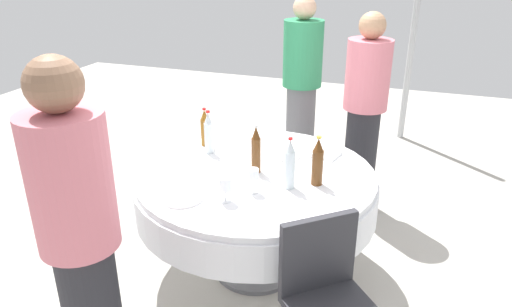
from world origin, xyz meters
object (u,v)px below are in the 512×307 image
at_px(bottle_clear_front, 290,165).
at_px(bottle_brown_far, 318,162).
at_px(person_far, 364,112).
at_px(plate_left, 182,198).
at_px(person_mid, 302,90).
at_px(dining_table, 256,192).
at_px(plate_inner, 285,155).
at_px(person_south, 81,239).
at_px(wine_glass_front, 225,185).
at_px(chair_east, 326,291).
at_px(wine_glass_right, 253,175).
at_px(bottle_brown_right, 256,150).
at_px(bottle_clear_mid, 209,134).
at_px(bottle_amber_south, 205,128).

bearing_deg(bottle_clear_front, bottle_brown_far, 124.20).
bearing_deg(person_far, plate_left, -91.70).
bearing_deg(person_mid, bottle_clear_front, -81.27).
height_order(dining_table, plate_inner, plate_inner).
distance_m(bottle_clear_front, person_south, 1.21).
xyz_separation_m(bottle_clear_front, person_south, (1.03, -0.64, -0.00)).
bearing_deg(bottle_brown_far, bottle_clear_front, -55.80).
relative_size(dining_table, bottle_brown_far, 5.01).
bearing_deg(wine_glass_front, chair_east, 65.97).
bearing_deg(wine_glass_right, bottle_clear_front, 125.67).
relative_size(bottle_clear_front, person_mid, 0.19).
bearing_deg(bottle_brown_right, plate_inner, 161.54).
bearing_deg(person_mid, plate_inner, -84.19).
height_order(dining_table, person_mid, person_mid).
relative_size(bottle_clear_mid, plate_left, 1.26).
xyz_separation_m(dining_table, bottle_brown_right, (0.00, -0.00, 0.29)).
distance_m(bottle_amber_south, bottle_clear_front, 0.85).
bearing_deg(bottle_brown_far, person_south, -34.82).
bearing_deg(person_south, bottle_clear_front, -103.51).
relative_size(plate_inner, plate_left, 0.89).
height_order(wine_glass_right, person_far, person_far).
xyz_separation_m(bottle_brown_right, person_mid, (-1.44, -0.09, -0.01)).
bearing_deg(bottle_brown_far, bottle_brown_right, -95.56).
distance_m(bottle_amber_south, bottle_brown_right, 0.57).
relative_size(bottle_amber_south, person_mid, 0.16).
xyz_separation_m(bottle_clear_front, chair_east, (0.56, 0.35, -0.37)).
bearing_deg(bottle_brown_right, bottle_brown_far, 84.44).
relative_size(wine_glass_right, chair_east, 0.17).
height_order(dining_table, wine_glass_front, wine_glass_front).
bearing_deg(bottle_brown_far, bottle_clear_mid, -105.12).
distance_m(bottle_brown_far, bottle_clear_mid, 0.82).
bearing_deg(person_mid, bottle_clear_mid, -107.40).
distance_m(dining_table, person_far, 1.25).
bearing_deg(bottle_amber_south, plate_inner, 90.55).
xyz_separation_m(bottle_brown_far, person_mid, (-1.48, -0.48, -0.01)).
relative_size(bottle_clear_front, chair_east, 0.36).
bearing_deg(person_south, chair_east, -136.54).
xyz_separation_m(bottle_brown_far, plate_left, (0.43, -0.67, -0.13)).
xyz_separation_m(plate_inner, plate_left, (0.77, -0.37, 0.00)).
relative_size(plate_left, chair_east, 0.27).
bearing_deg(plate_left, wine_glass_right, 120.55).
height_order(plate_inner, person_mid, person_mid).
bearing_deg(dining_table, bottle_clear_front, 61.98).
bearing_deg(wine_glass_front, wine_glass_right, 144.56).
bearing_deg(bottle_brown_far, plate_inner, -138.85).
bearing_deg(bottle_clear_mid, person_mid, 165.99).
bearing_deg(plate_left, person_south, -9.35).
xyz_separation_m(bottle_clear_mid, wine_glass_right, (0.44, 0.48, -0.03)).
height_order(bottle_clear_mid, bottle_brown_right, bottle_brown_right).
height_order(bottle_amber_south, wine_glass_right, bottle_amber_south).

